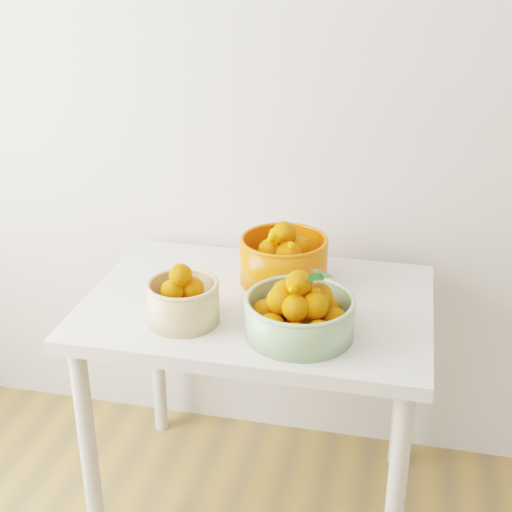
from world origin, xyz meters
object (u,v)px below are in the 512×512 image
object	(u,v)px
bowl_orange	(284,259)
bowl_green	(299,313)
bowl_cream	(183,300)
table	(258,329)

from	to	relation	value
bowl_orange	bowl_green	bearing A→B (deg)	-72.10
bowl_cream	bowl_green	size ratio (longest dim) A/B	0.55
table	bowl_orange	distance (m)	0.23
bowl_cream	bowl_orange	bearing A→B (deg)	53.63
bowl_green	bowl_orange	distance (m)	0.32
table	bowl_orange	world-z (taller)	bowl_orange
bowl_cream	bowl_green	distance (m)	0.32
table	bowl_green	bearing A→B (deg)	-48.34
table	bowl_cream	distance (m)	0.29
table	bowl_green	world-z (taller)	bowl_green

